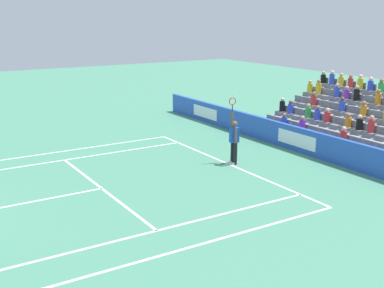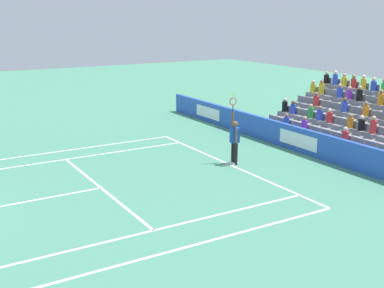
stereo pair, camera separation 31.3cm
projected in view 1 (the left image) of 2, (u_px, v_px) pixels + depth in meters
line_baseline at (229, 164)px, 20.16m from camera, size 10.97×0.10×0.01m
line_service at (102, 188)px, 17.36m from camera, size 8.23×0.10×0.01m
line_centre_service at (7, 207)px, 15.73m from camera, size 0.10×6.40×0.01m
line_singles_sideline_left at (54, 162)px, 20.51m from camera, size 0.10×11.89×0.01m
line_singles_sideline_right at (142, 234)px, 13.75m from camera, size 0.10×11.89×0.01m
line_doubles_sideline_left at (44, 154)px, 21.63m from camera, size 0.10×11.89×0.01m
line_doubles_sideline_right at (166, 254)px, 12.62m from camera, size 0.10×11.89×0.01m
line_centre_mark at (227, 165)px, 20.11m from camera, size 0.10×0.20×0.01m
sponsor_barrier at (298, 139)px, 21.95m from camera, size 22.06×0.22×1.09m
tennis_player at (234, 140)px, 20.02m from camera, size 0.52×0.39×2.85m
stadium_stand at (353, 124)px, 23.71m from camera, size 7.44×4.75×3.04m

